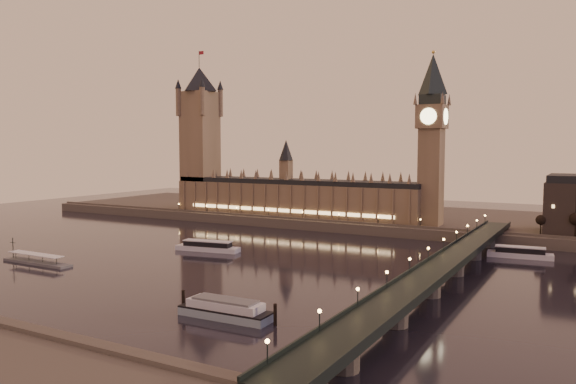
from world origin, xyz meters
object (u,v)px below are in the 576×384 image
at_px(moored_barge, 225,309).
at_px(pontoon_pier, 37,261).
at_px(cruise_boat_b, 520,253).
at_px(cruise_boat_a, 208,246).

xyz_separation_m(moored_barge, pontoon_pier, (-122.81, 24.60, -1.59)).
bearing_deg(cruise_boat_b, pontoon_pier, -153.40).
height_order(cruise_boat_b, moored_barge, moored_barge).
height_order(cruise_boat_b, pontoon_pier, pontoon_pier).
bearing_deg(moored_barge, pontoon_pier, 167.18).
bearing_deg(moored_barge, cruise_boat_b, 63.83).
height_order(cruise_boat_a, pontoon_pier, pontoon_pier).
distance_m(cruise_boat_a, moored_barge, 114.77).
bearing_deg(pontoon_pier, moored_barge, -11.33).
distance_m(cruise_boat_b, pontoon_pier, 226.34).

